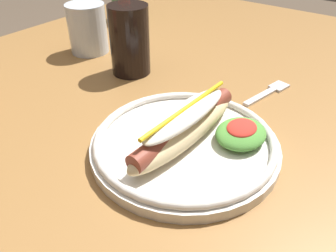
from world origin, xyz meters
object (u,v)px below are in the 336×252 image
at_px(soda_cup, 130,40).
at_px(water_cup, 88,28).
at_px(hot_dog_plate, 188,138).
at_px(fork, 269,92).

height_order(soda_cup, water_cup, soda_cup).
bearing_deg(hot_dog_plate, soda_cup, 58.72).
relative_size(fork, water_cup, 1.11).
xyz_separation_m(hot_dog_plate, water_cup, (0.17, 0.39, 0.03)).
xyz_separation_m(soda_cup, water_cup, (0.02, 0.15, -0.01)).
bearing_deg(soda_cup, water_cup, 80.96).
height_order(fork, soda_cup, soda_cup).
xyz_separation_m(fork, soda_cup, (-0.09, 0.27, 0.07)).
distance_m(hot_dog_plate, fork, 0.23).
bearing_deg(hot_dog_plate, fork, -6.86).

